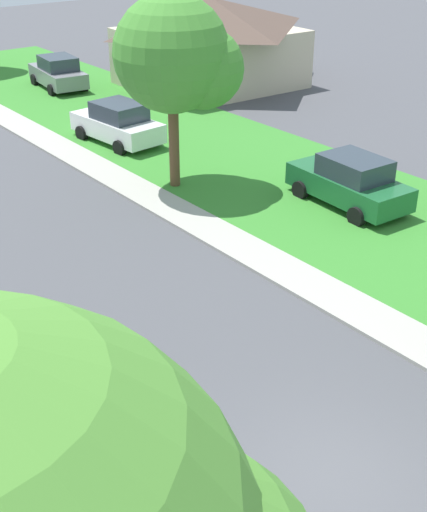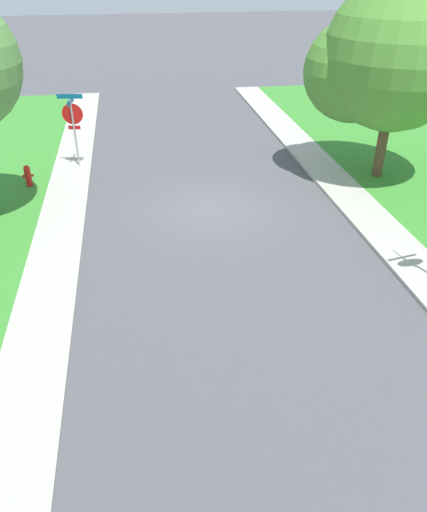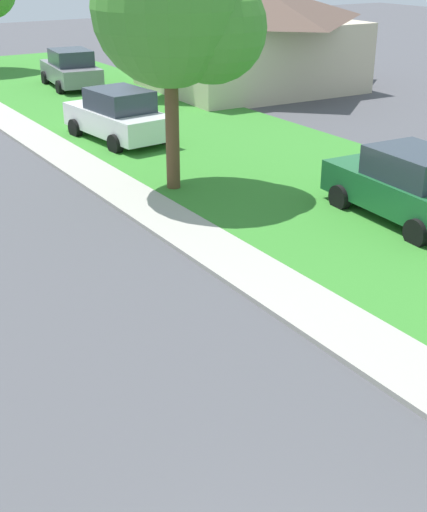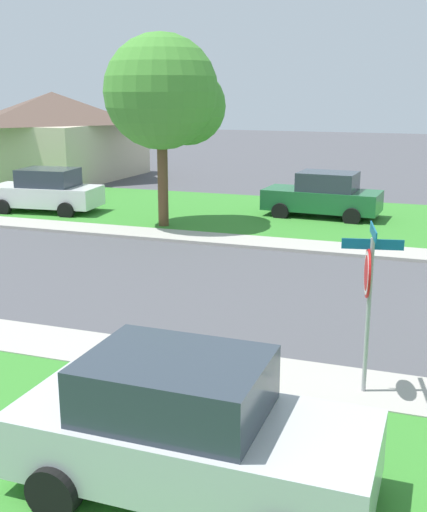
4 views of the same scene
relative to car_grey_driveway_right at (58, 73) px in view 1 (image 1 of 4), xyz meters
The scene contains 8 objects.
ground_plane 29.91m from the car_grey_driveway_right, 108.08° to the right, with size 120.00×120.00×0.00m, color #4C4C51.
sidewalk_east 17.07m from the car_grey_driveway_right, 105.58° to the right, with size 1.40×56.00×0.10m, color #ADA89E.
lawn_east 16.44m from the car_grey_driveway_right, 89.57° to the right, with size 8.00×56.00×0.08m, color #38842D.
car_grey_driveway_right is the anchor object (origin of this frame).
car_white_far_down_street 10.16m from the car_grey_driveway_right, 103.19° to the right, with size 2.34×4.45×1.76m.
car_green_behind_trees 20.32m from the car_grey_driveway_right, 89.33° to the right, with size 2.25×4.41×1.76m.
tree_across_left 16.19m from the car_grey_driveway_right, 101.23° to the right, with size 4.16×3.87×6.60m.
house_right_setback 8.30m from the car_grey_driveway_right, 33.12° to the right, with size 9.34×8.19×4.60m.
Camera 1 is at (-7.10, -5.60, 9.19)m, focal length 47.95 mm.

